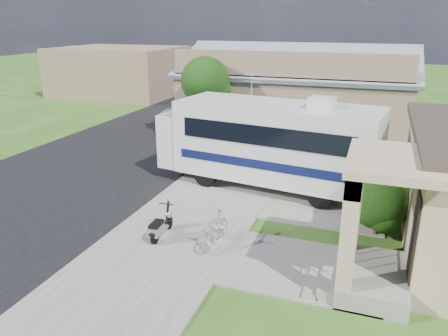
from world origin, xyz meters
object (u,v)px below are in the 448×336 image
(bicycle, at_px, (215,231))
(garden_hose, at_px, (332,262))
(scooter, at_px, (160,226))
(shrub, at_px, (381,197))
(motorhome, at_px, (269,141))
(van, at_px, (227,94))
(pickup_truck, at_px, (201,112))

(bicycle, distance_m, garden_hose, 3.36)
(scooter, height_order, garden_hose, scooter)
(shrub, distance_m, scooter, 6.66)
(scooter, bearing_deg, garden_hose, -0.26)
(motorhome, bearing_deg, garden_hose, -50.99)
(motorhome, xyz_separation_m, scooter, (-1.93, -5.34, -1.44))
(motorhome, xyz_separation_m, garden_hose, (3.09, -5.13, -1.78))
(shrub, relative_size, van, 0.43)
(van, height_order, garden_hose, van)
(motorhome, bearing_deg, shrub, -26.35)
(scooter, height_order, pickup_truck, pickup_truck)
(motorhome, height_order, garden_hose, motorhome)
(motorhome, distance_m, scooter, 5.86)
(garden_hose, bearing_deg, motorhome, 121.08)
(shrub, xyz_separation_m, garden_hose, (-1.09, -2.28, -1.17))
(shrub, height_order, pickup_truck, shrub)
(pickup_truck, bearing_deg, garden_hose, 130.16)
(motorhome, relative_size, garden_hose, 23.25)
(bicycle, xyz_separation_m, pickup_truck, (-6.25, 14.11, 0.34))
(shrub, xyz_separation_m, bicycle, (-4.42, -2.39, -0.76))
(motorhome, distance_m, shrub, 5.10)
(motorhome, bearing_deg, van, 122.39)
(van, bearing_deg, garden_hose, -57.58)
(motorhome, relative_size, scooter, 6.18)
(garden_hose, bearing_deg, van, 116.17)
(motorhome, height_order, shrub, motorhome)
(bicycle, distance_m, van, 21.98)
(motorhome, xyz_separation_m, bicycle, (-0.24, -5.24, -1.37))
(scooter, distance_m, van, 21.62)
(shrub, height_order, garden_hose, shrub)
(pickup_truck, height_order, garden_hose, pickup_truck)
(motorhome, height_order, bicycle, motorhome)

